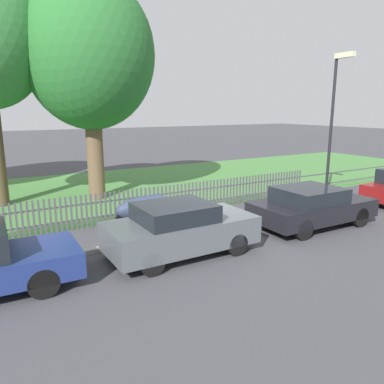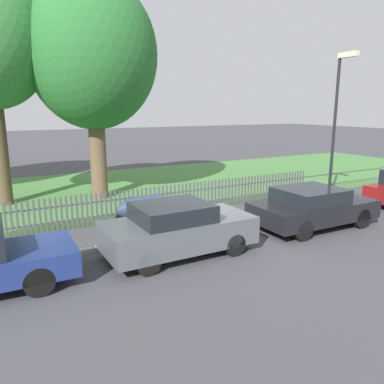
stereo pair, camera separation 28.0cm
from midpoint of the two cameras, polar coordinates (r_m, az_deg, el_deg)
The scene contains 9 objects.
ground_plane at distance 11.42m, azimuth 2.10°, elevation -6.03°, with size 120.00×120.00×0.00m, color #424247.
kerb_stone at distance 11.48m, azimuth 1.83°, elevation -5.60°, with size 40.41×0.20×0.12m, color #B2ADA3.
grass_strip at distance 17.89m, azimuth -10.74°, elevation 0.65°, with size 40.41×10.38×0.01m, color #477F3D.
park_fence at distance 13.12m, azimuth -3.11°, elevation -1.11°, with size 40.41×0.05×1.07m.
parked_car_black_saloon at distance 9.46m, azimuth -2.68°, elevation -5.60°, with size 3.80×1.73×1.36m.
parked_car_navy_estate at distance 12.32m, azimuth 17.14°, elevation -2.03°, with size 3.98×1.91×1.25m.
covered_motorcycle at distance 11.96m, azimuth -7.60°, elevation -2.29°, with size 1.99×0.83×0.96m.
tree_mid_park at distance 15.77m, azimuth -15.87°, elevation 19.43°, with size 5.00×5.00×8.56m.
street_lamp at distance 15.15m, azimuth 20.41°, elevation 11.40°, with size 0.20×0.79×5.59m.
Camera 1 is at (-5.96, -9.04, 3.65)m, focal length 35.00 mm.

